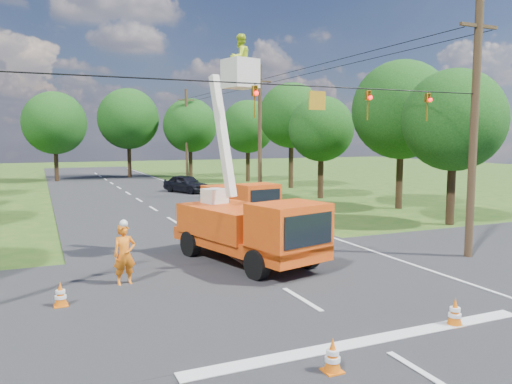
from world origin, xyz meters
name	(u,v)px	position (x,y,z in m)	size (l,w,h in m)	color
ground	(153,209)	(0.00, 20.00, 0.00)	(140.00, 140.00, 0.00)	#264E17
road_main	(153,209)	(0.00, 20.00, 0.00)	(12.00, 100.00, 0.06)	black
road_cross	(272,282)	(0.00, 2.00, 0.00)	(56.00, 10.00, 0.07)	black
stop_bar	(370,342)	(0.00, -3.20, 0.00)	(9.00, 0.45, 0.02)	silver
edge_line	(234,205)	(5.60, 20.00, 0.00)	(0.12, 90.00, 0.02)	silver
bucket_truck	(249,216)	(0.28, 4.58, 1.77)	(4.03, 7.00, 8.40)	red
second_truck	(240,200)	(3.73, 14.11, 1.13)	(2.99, 6.04, 2.17)	red
ground_worker	(125,255)	(-4.39, 3.61, 0.98)	(0.71, 0.47, 1.95)	orange
distant_car	(186,184)	(4.68, 28.82, 0.76)	(1.81, 4.49, 1.53)	black
traffic_cone_0	(333,356)	(-1.59, -4.13, 0.36)	(0.38, 0.38, 0.71)	#DF600B
traffic_cone_1	(455,312)	(2.52, -3.23, 0.36)	(0.38, 0.38, 0.71)	#DF600B
traffic_cone_2	(245,243)	(0.89, 6.44, 0.36)	(0.38, 0.38, 0.71)	#DF600B
traffic_cone_3	(243,225)	(2.35, 10.26, 0.36)	(0.38, 0.38, 0.71)	#DF600B
traffic_cone_4	(60,294)	(-6.36, 2.19, 0.36)	(0.38, 0.38, 0.71)	#DF600B
traffic_cone_6	(214,207)	(3.22, 17.13, 0.36)	(0.38, 0.38, 0.71)	#DF600B
pole_right_near	(474,126)	(8.50, 2.00, 5.11)	(1.80, 0.30, 10.00)	#4C3823
pole_right_mid	(260,132)	(8.50, 22.00, 5.11)	(1.80, 0.30, 10.00)	#4C3823
pole_right_far	(187,134)	(8.50, 42.00, 5.11)	(1.80, 0.30, 10.00)	#4C3823
signal_span	(334,100)	(2.23, 1.99, 5.88)	(18.00, 0.29, 1.07)	black
tree_right_a	(454,120)	(13.50, 8.00, 5.56)	(5.40, 5.40, 8.28)	#382616
tree_right_b	(402,110)	(15.00, 14.00, 6.43)	(6.40, 6.40, 9.65)	#382616
tree_right_c	(321,129)	(13.20, 21.00, 5.31)	(5.00, 5.00, 7.83)	#382616
tree_right_d	(291,116)	(14.80, 29.00, 6.68)	(6.00, 6.00, 9.70)	#382616
tree_right_e	(248,127)	(13.80, 37.00, 5.81)	(5.60, 5.60, 8.63)	#382616
tree_far_a	(55,123)	(-5.00, 45.00, 6.19)	(6.60, 6.60, 9.50)	#382616
tree_far_b	(128,119)	(3.00, 47.00, 6.81)	(7.00, 7.00, 10.32)	#382616
tree_far_c	(190,125)	(9.50, 44.00, 6.06)	(6.20, 6.20, 9.18)	#382616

